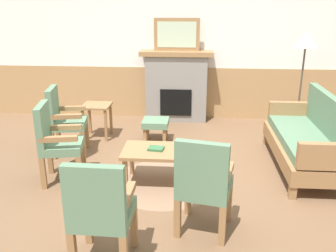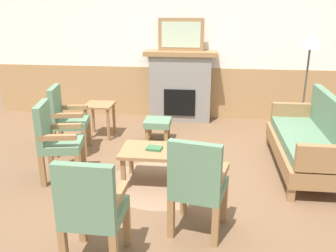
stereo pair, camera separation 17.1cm
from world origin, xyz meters
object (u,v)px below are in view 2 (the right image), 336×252
framed_picture (181,35)px  armchair_near_fireplace (65,117)px  couch (308,142)px  armchair_front_center (197,182)px  footstool (158,124)px  book_on_table (154,148)px  coffee_table (161,154)px  armchair_by_window_left (55,138)px  armchair_front_left (92,207)px  floor_lamp_by_couch (310,47)px  side_table (100,111)px  fireplace (180,86)px

framed_picture → armchair_near_fireplace: (-1.52, -1.72, -1.02)m
couch → armchair_front_center: size_ratio=1.84×
footstool → armchair_near_fireplace: armchair_near_fireplace is taller
book_on_table → footstool: size_ratio=0.45×
coffee_table → armchair_by_window_left: 1.31m
couch → coffee_table: 1.93m
book_on_table → armchair_front_center: 1.12m
framed_picture → armchair_front_left: (-0.39, -4.06, -1.02)m
couch → floor_lamp_by_couch: 1.73m
armchair_by_window_left → floor_lamp_by_couch: size_ratio=0.58×
armchair_near_fireplace → armchair_front_left: same height
armchair_near_fireplace → armchair_by_window_left: bearing=-76.4°
armchair_near_fireplace → side_table: bearing=66.5°
couch → footstool: size_ratio=4.50×
footstool → armchair_by_window_left: (-1.06, -1.41, 0.25)m
footstool → armchair_front_left: (-0.13, -2.91, 0.25)m
couch → armchair_by_window_left: (-3.14, -0.60, 0.14)m
armchair_by_window_left → side_table: bearing=86.5°
side_table → book_on_table: bearing=-53.7°
floor_lamp_by_couch → footstool: bearing=-166.9°
armchair_near_fireplace → floor_lamp_by_couch: floor_lamp_by_couch is taller
fireplace → side_table: 1.61m
framed_picture → book_on_table: size_ratio=4.44×
armchair_by_window_left → book_on_table: bearing=0.5°
book_on_table → side_table: bearing=126.3°
couch → book_on_table: (-1.93, -0.59, 0.06)m
fireplace → armchair_near_fireplace: size_ratio=1.33×
armchair_near_fireplace → armchair_front_center: bearing=-42.6°
coffee_table → side_table: bearing=128.3°
framed_picture → book_on_table: (-0.10, -2.56, -1.10)m
armchair_near_fireplace → armchair_by_window_left: same height
framed_picture → couch: size_ratio=0.44×
book_on_table → framed_picture: bearing=87.7°
couch → book_on_table: couch is taller
coffee_table → armchair_front_center: armchair_front_center is taller
fireplace → floor_lamp_by_couch: (2.04, -0.62, 0.80)m
couch → armchair_front_center: bearing=-131.3°
framed_picture → floor_lamp_by_couch: bearing=-16.8°
armchair_by_window_left → side_table: (0.10, 1.54, -0.10)m
book_on_table → armchair_near_fireplace: armchair_near_fireplace is taller
coffee_table → book_on_table: 0.11m
footstool → armchair_by_window_left: armchair_by_window_left is taller
armchair_front_center → side_table: size_ratio=1.78×
armchair_front_center → coffee_table: bearing=115.5°
framed_picture → armchair_by_window_left: framed_picture is taller
side_table → framed_picture: bearing=40.2°
fireplace → couch: 2.70m
book_on_table → armchair_by_window_left: size_ratio=0.18×
framed_picture → book_on_table: bearing=-92.3°
coffee_table → side_table: (-1.20, 1.52, 0.05)m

